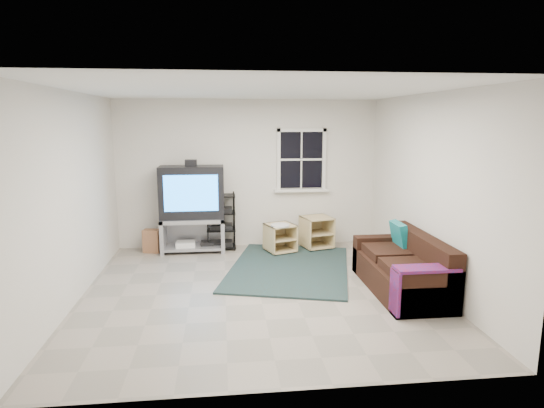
{
  "coord_description": "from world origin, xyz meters",
  "views": [
    {
      "loc": [
        -0.46,
        -5.73,
        2.24
      ],
      "look_at": [
        0.22,
        0.4,
        1.1
      ],
      "focal_mm": 30.0,
      "sensor_mm": 36.0,
      "label": 1
    }
  ],
  "objects": [
    {
      "name": "room",
      "position": [
        0.95,
        2.27,
        1.48
      ],
      "size": [
        4.6,
        4.62,
        4.6
      ],
      "color": "gray",
      "rests_on": "ground"
    },
    {
      "name": "side_table_left",
      "position": [
        1.16,
        1.94,
        0.31
      ],
      "size": [
        0.59,
        0.59,
        0.57
      ],
      "rotation": [
        0.0,
        0.0,
        0.26
      ],
      "color": "#CDB57E",
      "rests_on": "ground"
    },
    {
      "name": "sofa",
      "position": [
        1.91,
        -0.19,
        0.29
      ],
      "size": [
        0.8,
        1.8,
        0.82
      ],
      "color": "black",
      "rests_on": "ground"
    },
    {
      "name": "shag_rug",
      "position": [
        0.54,
        0.87,
        0.01
      ],
      "size": [
        2.3,
        2.76,
        0.03
      ],
      "primitive_type": "cube",
      "rotation": [
        0.0,
        0.0,
        -0.26
      ],
      "color": "black",
      "rests_on": "ground"
    },
    {
      "name": "tv_unit",
      "position": [
        -0.98,
        2.01,
        0.87
      ],
      "size": [
        1.08,
        0.54,
        1.59
      ],
      "color": "#93939A",
      "rests_on": "ground"
    },
    {
      "name": "av_rack",
      "position": [
        -0.5,
        2.1,
        0.43
      ],
      "size": [
        0.5,
        0.36,
        1.0
      ],
      "color": "black",
      "rests_on": "ground"
    },
    {
      "name": "side_table_right",
      "position": [
        0.49,
        1.74,
        0.29
      ],
      "size": [
        0.58,
        0.58,
        0.52
      ],
      "rotation": [
        0.0,
        0.0,
        0.34
      ],
      "color": "#CDB57E",
      "rests_on": "ground"
    },
    {
      "name": "paper_bag",
      "position": [
        -1.68,
        2.0,
        0.2
      ],
      "size": [
        0.31,
        0.24,
        0.4
      ],
      "primitive_type": "cube",
      "rotation": [
        0.0,
        0.0,
        -0.24
      ],
      "color": "#9C6746",
      "rests_on": "ground"
    }
  ]
}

